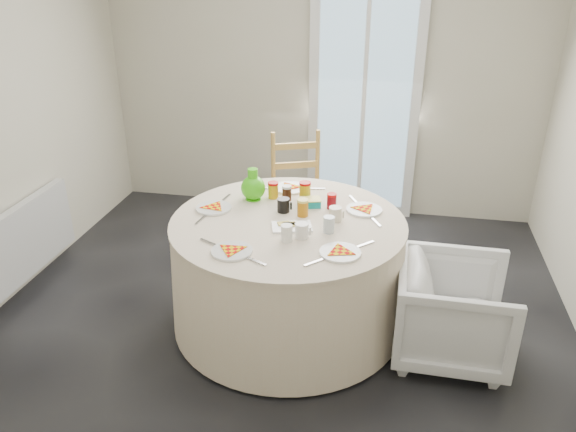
% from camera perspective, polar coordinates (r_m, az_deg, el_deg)
% --- Properties ---
extents(floor, '(4.00, 4.00, 0.00)m').
position_cam_1_polar(floor, '(3.94, -1.11, -10.82)').
color(floor, black).
rests_on(floor, ground).
extents(wall_back, '(4.00, 0.02, 2.60)m').
position_cam_1_polar(wall_back, '(5.25, 3.42, 14.07)').
color(wall_back, '#BCB5A3').
rests_on(wall_back, floor).
extents(glass_door, '(1.00, 0.08, 2.10)m').
position_cam_1_polar(glass_door, '(5.22, 7.71, 11.01)').
color(glass_door, silver).
rests_on(glass_door, floor).
extents(radiator, '(0.07, 1.00, 0.55)m').
position_cam_1_polar(radiator, '(4.64, -24.75, -1.91)').
color(radiator, silver).
rests_on(radiator, floor).
extents(table, '(1.55, 1.55, 0.79)m').
position_cam_1_polar(table, '(3.76, 0.00, -5.87)').
color(table, beige).
rests_on(table, floor).
extents(wooden_chair, '(0.56, 0.55, 0.99)m').
position_cam_1_polar(wooden_chair, '(4.67, 1.15, 1.96)').
color(wooden_chair, tan).
rests_on(wooden_chair, floor).
extents(armchair, '(0.64, 0.69, 0.70)m').
position_cam_1_polar(armchair, '(3.60, 16.56, -8.33)').
color(armchair, silver).
rests_on(armchair, floor).
extents(place_settings, '(1.35, 1.35, 0.02)m').
position_cam_1_polar(place_settings, '(3.57, 0.00, -0.44)').
color(place_settings, silver).
rests_on(place_settings, table).
extents(jar_cluster, '(0.51, 0.30, 0.14)m').
position_cam_1_polar(jar_cluster, '(3.80, 1.27, 2.06)').
color(jar_cluster, '#A85B24').
rests_on(jar_cluster, table).
extents(butter_tub, '(0.16, 0.14, 0.06)m').
position_cam_1_polar(butter_tub, '(3.77, 2.25, 1.24)').
color(butter_tub, '#0A858D').
rests_on(butter_tub, table).
extents(green_pitcher, '(0.20, 0.20, 0.22)m').
position_cam_1_polar(green_pitcher, '(3.85, -3.57, 3.12)').
color(green_pitcher, '#3CCB11').
rests_on(green_pitcher, table).
extents(cheese_platter, '(0.28, 0.22, 0.03)m').
position_cam_1_polar(cheese_platter, '(3.48, 0.38, -1.12)').
color(cheese_platter, silver).
rests_on(cheese_platter, table).
extents(mugs_glasses, '(0.76, 0.76, 0.11)m').
position_cam_1_polar(mugs_glasses, '(3.54, 2.00, 0.03)').
color(mugs_glasses, gray).
rests_on(mugs_glasses, table).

